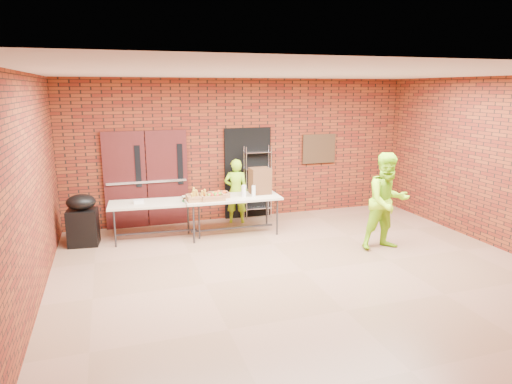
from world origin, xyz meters
TOP-DOWN VIEW (x-y plane):
  - room at (0.00, 0.00)m, footprint 8.08×7.08m
  - double_doors at (-2.20, 3.44)m, footprint 1.78×0.12m
  - dark_doorway at (0.10, 3.46)m, footprint 1.10×0.06m
  - bronze_plaque at (1.90, 3.45)m, footprint 0.85×0.04m
  - wire_rack at (0.30, 3.32)m, footprint 0.62×0.22m
  - table_left at (-2.12, 2.51)m, footprint 1.88×0.89m
  - table_right at (-0.59, 2.29)m, footprint 1.97×0.86m
  - basket_bananas at (-1.31, 2.19)m, footprint 0.46×0.36m
  - basket_oranges at (-0.86, 2.33)m, footprint 0.40×0.31m
  - basket_apples at (-1.03, 2.14)m, footprint 0.46×0.36m
  - muffin_tray at (-1.43, 2.41)m, footprint 0.35×0.35m
  - napkin_box at (-2.44, 2.52)m, footprint 0.20×0.13m
  - coffee_dispenser at (0.05, 2.40)m, footprint 0.41×0.37m
  - cup_stack_front at (-0.36, 2.20)m, footprint 0.08×0.08m
  - cup_stack_mid at (-0.17, 2.14)m, footprint 0.08×0.08m
  - cup_stack_back at (-0.35, 2.29)m, footprint 0.07×0.07m
  - covered_grill at (-3.51, 2.53)m, footprint 0.60×0.52m
  - volunteer_woman at (-0.28, 3.10)m, footprint 0.61×0.50m
  - volunteer_man at (1.94, 0.56)m, footprint 0.90×0.70m

SIDE VIEW (x-z plane):
  - covered_grill at x=-3.51m, z-range 0.00..1.01m
  - table_left at x=-2.12m, z-range 0.31..1.07m
  - volunteer_woman at x=-0.28m, z-range 0.00..1.45m
  - table_right at x=-0.59m, z-range 0.33..1.14m
  - napkin_box at x=-2.44m, z-range 0.75..0.82m
  - muffin_tray at x=-1.43m, z-range 0.75..0.84m
  - wire_rack at x=0.30m, z-range 0.00..1.69m
  - basket_oranges at x=-0.86m, z-range 0.80..0.92m
  - basket_bananas at x=-1.31m, z-range 0.79..0.94m
  - basket_apples at x=-1.03m, z-range 0.79..0.94m
  - cup_stack_back at x=-0.35m, z-range 0.80..1.02m
  - volunteer_man at x=1.94m, z-range 0.00..1.83m
  - cup_stack_mid at x=-0.17m, z-range 0.80..1.03m
  - cup_stack_front at x=-0.36m, z-range 0.80..1.05m
  - dark_doorway at x=0.10m, z-range 0.00..2.10m
  - double_doors at x=-2.20m, z-range 0.00..2.10m
  - coffee_dispenser at x=0.05m, z-range 0.80..1.35m
  - bronze_plaque at x=1.90m, z-range 1.20..1.90m
  - room at x=0.00m, z-range -0.04..3.24m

